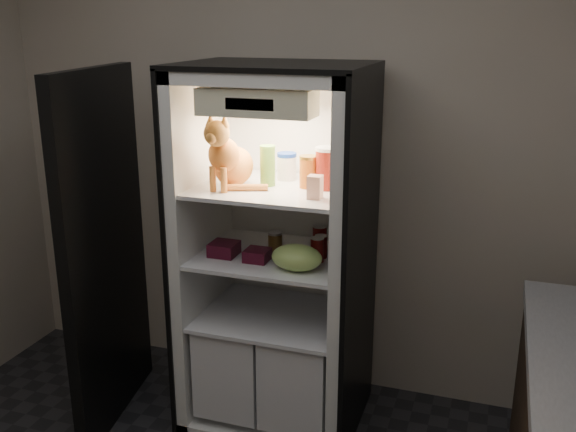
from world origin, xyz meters
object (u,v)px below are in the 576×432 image
mayo_tub (287,166)px  grape_bag (297,258)px  refrigerator (278,277)px  parmesan_shaker (268,166)px  soda_can_c (317,250)px  berry_box_right (257,255)px  berry_box_left (224,249)px  soda_can_a (320,239)px  condiment_jar (275,241)px  tabby_cat (229,159)px  soda_can_b (321,246)px  pepper_jar (328,168)px  salsa_jar (308,172)px  cream_carton (315,187)px

mayo_tub → grape_bag: mayo_tub is taller
refrigerator → parmesan_shaker: refrigerator is taller
soda_can_c → berry_box_right: soda_can_c is taller
soda_can_c → berry_box_left: (-0.46, -0.06, -0.03)m
berry_box_left → mayo_tub: bearing=44.9°
soda_can_a → condiment_jar: size_ratio=1.33×
tabby_cat → soda_can_b: tabby_cat is taller
parmesan_shaker → soda_can_b: parmesan_shaker is taller
soda_can_b → soda_can_c: 0.06m
refrigerator → grape_bag: bearing=-53.2°
pepper_jar → berry_box_left: pepper_jar is taller
grape_bag → parmesan_shaker: bearing=139.8°
tabby_cat → berry_box_right: (0.15, -0.03, -0.46)m
salsa_jar → condiment_jar: (-0.18, 0.02, -0.38)m
refrigerator → grape_bag: 0.36m
salsa_jar → berry_box_right: size_ratio=1.36×
parmesan_shaker → soda_can_a: 0.46m
parmesan_shaker → pepper_jar: pepper_jar is taller
mayo_tub → berry_box_right: bearing=-103.1°
salsa_jar → soda_can_a: size_ratio=1.17×
soda_can_b → mayo_tub: bearing=150.5°
salsa_jar → grape_bag: size_ratio=0.64×
refrigerator → soda_can_b: 0.32m
pepper_jar → berry_box_left: size_ratio=1.53×
mayo_tub → soda_can_b: (0.22, -0.12, -0.36)m
refrigerator → cream_carton: size_ratio=17.74×
mayo_tub → soda_can_c: 0.46m
grape_bag → berry_box_right: (-0.22, 0.05, -0.03)m
tabby_cat → soda_can_c: (0.43, 0.05, -0.43)m
soda_can_a → berry_box_left: 0.48m
salsa_jar → tabby_cat: bearing=-162.7°
condiment_jar → berry_box_right: bearing=-102.3°
salsa_jar → berry_box_left: bearing=-162.4°
mayo_tub → cream_carton: (0.24, -0.30, -0.02)m
parmesan_shaker → pepper_jar: size_ratio=0.98×
cream_carton → condiment_jar: (-0.26, 0.20, -0.35)m
cream_carton → condiment_jar: size_ratio=1.06×
mayo_tub → soda_can_c: bearing=-40.4°
tabby_cat → parmesan_shaker: size_ratio=1.87×
parmesan_shaker → grape_bag: bearing=-40.2°
soda_can_c → cream_carton: bearing=-80.8°
tabby_cat → soda_can_a: (0.40, 0.20, -0.42)m
condiment_jar → salsa_jar: bearing=-5.0°
parmesan_shaker → berry_box_left: 0.47m
parmesan_shaker → berry_box_left: size_ratio=1.50×
tabby_cat → condiment_jar: bearing=40.0°
pepper_jar → parmesan_shaker: bearing=-173.9°
refrigerator → cream_carton: 0.64m
soda_can_c → berry_box_left: size_ratio=0.92×
condiment_jar → soda_can_a: bearing=17.5°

